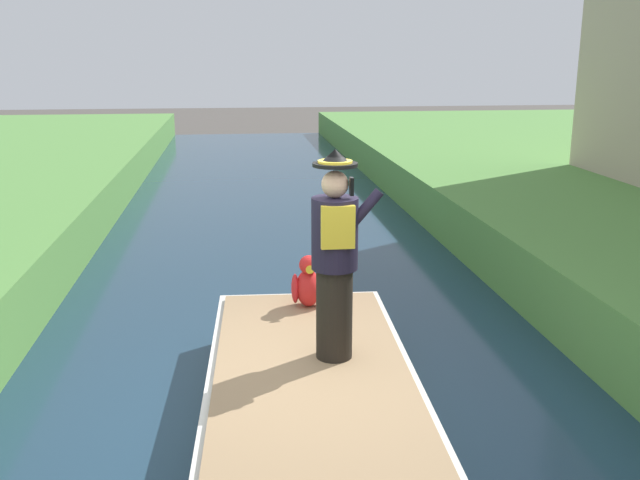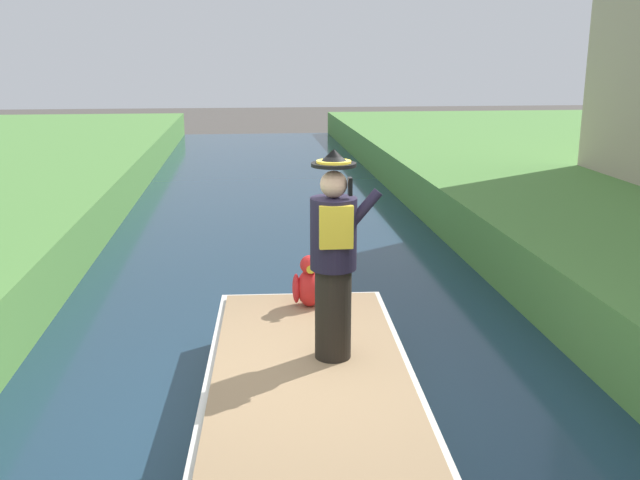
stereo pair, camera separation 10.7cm
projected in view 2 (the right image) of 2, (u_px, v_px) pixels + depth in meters
The scene contains 5 objects.
ground_plane at pixel (309, 435), 6.40m from camera, with size 80.00×80.00×0.00m, color #4C4742.
canal_water at pixel (309, 430), 6.39m from camera, with size 5.91×48.00×0.10m, color #1E384C.
boat at pixel (310, 400), 6.19m from camera, with size 1.98×4.27×0.61m.
person_pirate at pixel (334, 257), 6.10m from camera, with size 0.61×0.42×1.85m.
parrot_plush at pixel (309, 284), 7.54m from camera, with size 0.36×0.34×0.57m.
Camera 2 is at (-0.51, -5.72, 3.32)m, focal length 39.97 mm.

